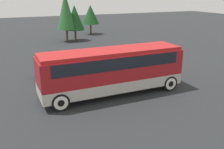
# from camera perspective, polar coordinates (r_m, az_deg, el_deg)

# --- Properties ---
(ground_plane) EXTENTS (120.00, 120.00, 0.00)m
(ground_plane) POSITION_cam_1_polar(r_m,az_deg,el_deg) (16.95, 0.00, -4.41)
(ground_plane) COLOR #26282B
(tour_bus) EXTENTS (9.54, 2.52, 3.05)m
(tour_bus) POSITION_cam_1_polar(r_m,az_deg,el_deg) (16.36, 0.30, 1.58)
(tour_bus) COLOR #B7B2A8
(tour_bus) RESTS_ON ground_plane
(parked_car_near) EXTENTS (4.57, 1.84, 1.41)m
(parked_car_near) POSITION_cam_1_polar(r_m,az_deg,el_deg) (22.20, -0.66, 3.01)
(parked_car_near) COLOR navy
(parked_car_near) RESTS_ON ground_plane
(parked_car_mid) EXTENTS (4.10, 1.97, 1.30)m
(parked_car_mid) POSITION_cam_1_polar(r_m,az_deg,el_deg) (20.62, -11.33, 1.37)
(parked_car_mid) COLOR maroon
(parked_car_mid) RESTS_ON ground_plane
(tree_left) EXTENTS (2.73, 2.73, 4.67)m
(tree_left) POSITION_cam_1_polar(r_m,az_deg,el_deg) (41.27, -4.95, 13.51)
(tree_left) COLOR brown
(tree_left) RESTS_ON ground_plane
(tree_center) EXTENTS (2.65, 2.65, 4.91)m
(tree_center) POSITION_cam_1_polar(r_m,az_deg,el_deg) (35.85, -8.53, 12.73)
(tree_center) COLOR brown
(tree_center) RESTS_ON ground_plane
(tree_right) EXTENTS (2.55, 2.55, 6.59)m
(tree_right) POSITION_cam_1_polar(r_m,az_deg,el_deg) (35.29, -10.55, 14.05)
(tree_right) COLOR brown
(tree_right) RESTS_ON ground_plane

